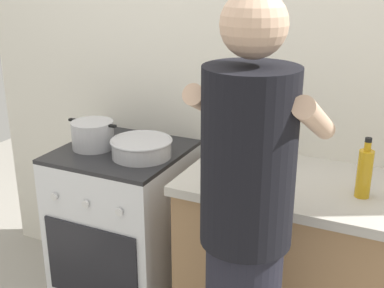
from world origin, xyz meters
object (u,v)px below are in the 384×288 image
stove_range (126,230)px  pot (93,135)px  mixing_bowl (141,147)px  person (245,249)px  utensil_crock (266,139)px  oil_bottle (364,172)px

stove_range → pot: size_ratio=3.28×
pot → stove_range: bearing=14.7°
mixing_bowl → person: bearing=-35.9°
pot → mixing_bowl: (0.28, -0.00, -0.02)m
stove_range → person: bearing=-33.0°
mixing_bowl → utensil_crock: utensil_crock is taller
stove_range → oil_bottle: 1.27m
oil_bottle → person: person is taller
stove_range → mixing_bowl: mixing_bowl is taller
utensil_crock → oil_bottle: 0.54m
stove_range → oil_bottle: (1.15, -0.04, 0.55)m
oil_bottle → person: size_ratio=0.14×
pot → mixing_bowl: pot is taller
oil_bottle → person: 0.61m
stove_range → utensil_crock: bearing=17.1°
pot → oil_bottle: size_ratio=1.12×
oil_bottle → person: bearing=-121.0°
pot → mixing_bowl: bearing=-0.3°
pot → utensil_crock: bearing=16.7°
pot → person: bearing=-27.4°
stove_range → utensil_crock: (0.67, 0.21, 0.54)m
pot → utensil_crock: size_ratio=0.82×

